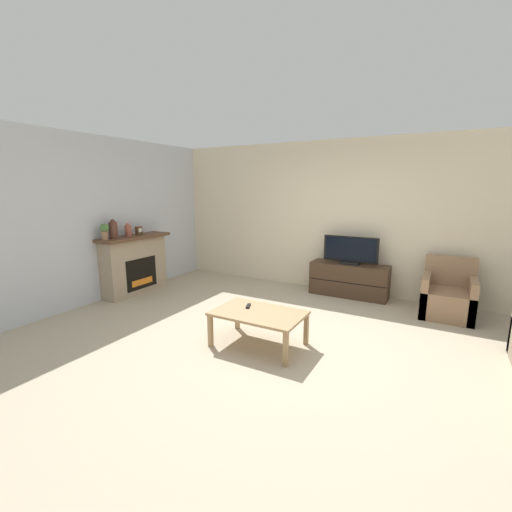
% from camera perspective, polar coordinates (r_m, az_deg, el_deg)
% --- Properties ---
extents(ground_plane, '(24.00, 24.00, 0.00)m').
position_cam_1_polar(ground_plane, '(4.44, 4.88, -13.66)').
color(ground_plane, tan).
extents(wall_back, '(12.00, 0.06, 2.70)m').
position_cam_1_polar(wall_back, '(6.34, 14.25, 6.27)').
color(wall_back, beige).
rests_on(wall_back, ground).
extents(wall_left, '(0.06, 12.00, 2.70)m').
position_cam_1_polar(wall_left, '(6.24, -24.56, 5.52)').
color(wall_left, silver).
rests_on(wall_left, ground).
extents(fireplace, '(0.46, 1.33, 1.04)m').
position_cam_1_polar(fireplace, '(6.49, -19.59, -1.26)').
color(fireplace, tan).
rests_on(fireplace, ground).
extents(mantel_vase_left, '(0.14, 0.14, 0.32)m').
position_cam_1_polar(mantel_vase_left, '(6.12, -22.70, 4.07)').
color(mantel_vase_left, '#512D23').
rests_on(mantel_vase_left, fireplace).
extents(mantel_vase_centre_left, '(0.11, 0.11, 0.23)m').
position_cam_1_polar(mantel_vase_centre_left, '(6.31, -20.54, 4.04)').
color(mantel_vase_centre_left, '#994C3D').
rests_on(mantel_vase_centre_left, fireplace).
extents(mantel_clock, '(0.08, 0.11, 0.15)m').
position_cam_1_polar(mantel_clock, '(6.47, -18.95, 4.02)').
color(mantel_clock, brown).
rests_on(mantel_clock, fireplace).
extents(potted_plant, '(0.14, 0.14, 0.27)m').
position_cam_1_polar(potted_plant, '(6.02, -23.94, 3.90)').
color(potted_plant, '#936B4C').
rests_on(potted_plant, fireplace).
extents(tv_stand, '(1.32, 0.41, 0.58)m').
position_cam_1_polar(tv_stand, '(6.20, 15.21, -3.87)').
color(tv_stand, '#422D1E').
rests_on(tv_stand, ground).
extents(tv, '(0.93, 0.18, 0.48)m').
position_cam_1_polar(tv, '(6.09, 15.45, 0.75)').
color(tv, black).
rests_on(tv, tv_stand).
extents(armchair, '(0.70, 0.76, 0.85)m').
position_cam_1_polar(armchair, '(5.84, 29.31, -5.98)').
color(armchair, '#937051').
rests_on(armchair, ground).
extents(coffee_table, '(1.06, 0.68, 0.42)m').
position_cam_1_polar(coffee_table, '(4.13, 0.43, -9.91)').
color(coffee_table, '#A37F56').
rests_on(coffee_table, ground).
extents(remote, '(0.09, 0.15, 0.02)m').
position_cam_1_polar(remote, '(4.28, -1.30, -8.32)').
color(remote, black).
rests_on(remote, coffee_table).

